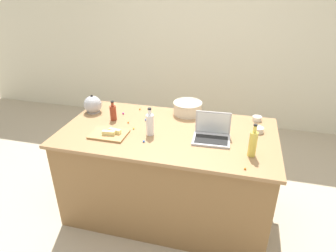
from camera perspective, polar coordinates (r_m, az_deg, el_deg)
name	(u,v)px	position (r m, az deg, el deg)	size (l,w,h in m)	color
ground_plane	(168,208)	(3.14, 0.00, -15.66)	(12.00, 12.00, 0.00)	#B7A88E
wall_back	(205,40)	(4.59, 7.27, 16.29)	(8.00, 0.10, 2.60)	beige
island_counter	(168,172)	(2.86, 0.00, -8.97)	(1.92, 1.03, 0.90)	olive
laptop	(212,134)	(2.50, 8.56, -1.55)	(0.32, 0.24, 0.22)	#B7B7BC
mixing_bowl_large	(188,108)	(2.94, 3.84, 3.58)	(0.29, 0.29, 0.13)	beige
bottle_vinegar	(150,124)	(2.52, -3.55, 0.39)	(0.07, 0.07, 0.25)	white
bottle_soy	(113,112)	(2.85, -10.67, 2.62)	(0.06, 0.06, 0.19)	maroon
bottle_oil	(253,143)	(2.30, 16.24, -3.25)	(0.06, 0.06, 0.27)	#DBC64C
kettle	(93,105)	(3.06, -14.46, 4.03)	(0.21, 0.18, 0.20)	#ADADB2
cutting_board	(109,134)	(2.60, -11.47, -1.59)	(0.31, 0.23, 0.02)	#AD7F4C
butter_stick_left	(109,133)	(2.56, -11.53, -1.32)	(0.11, 0.04, 0.04)	#F4E58C
butter_stick_right	(115,131)	(2.58, -10.35, -0.97)	(0.11, 0.04, 0.04)	#F4E58C
ramekin_small	(257,119)	(2.93, 16.99, 1.40)	(0.09, 0.09, 0.04)	beige
ramekin_medium	(258,130)	(2.71, 17.23, -0.72)	(0.09, 0.09, 0.05)	beige
candy_0	(128,122)	(2.78, -7.78, 0.70)	(0.02, 0.02, 0.02)	orange
candy_1	(140,109)	(3.06, -5.51, 3.30)	(0.02, 0.02, 0.02)	orange
candy_2	(245,169)	(2.18, 14.83, -8.08)	(0.02, 0.02, 0.02)	orange
candy_3	(144,141)	(2.44, -4.75, -3.01)	(0.02, 0.02, 0.02)	blue
candy_4	(123,113)	(2.98, -8.75, 2.45)	(0.02, 0.02, 0.02)	#CC3399
candy_5	(146,120)	(2.81, -4.35, 1.25)	(0.02, 0.02, 0.02)	blue
candy_6	(134,129)	(2.66, -6.73, -0.51)	(0.01, 0.01, 0.01)	yellow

